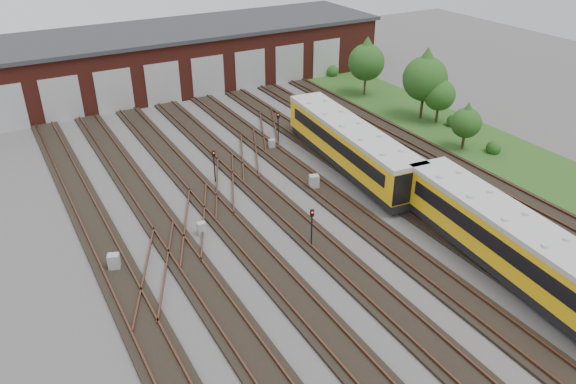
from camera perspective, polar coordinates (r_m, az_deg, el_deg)
ground at (r=34.45m, az=9.44°, el=-7.44°), size 120.00×120.00×0.00m
track_network at (r=34.66m, az=8.64°, el=-6.89°), size 30.40×70.00×0.33m
maintenance_shed at (r=66.00m, az=-12.67°, el=13.11°), size 51.00×12.50×6.35m
grass_verge at (r=52.62m, az=19.15°, el=4.57°), size 8.00×55.00×0.05m
metro_train at (r=34.81m, az=21.64°, el=-4.75°), size 4.49×48.67×3.40m
signal_mast_0 at (r=34.71m, az=2.44°, el=-3.21°), size 0.26×0.25×2.75m
signal_mast_1 at (r=42.99m, az=-7.52°, el=3.04°), size 0.25×0.23×2.61m
signal_mast_2 at (r=49.18m, az=-1.01°, el=6.90°), size 0.27×0.25×2.93m
signal_mast_3 at (r=42.71m, az=9.08°, el=3.43°), size 0.28×0.27×3.34m
relay_cabinet_0 at (r=34.90m, az=-17.25°, el=-6.85°), size 0.82×0.76×1.10m
relay_cabinet_1 at (r=37.09m, az=-8.78°, el=-3.68°), size 0.57×0.49×0.89m
relay_cabinet_2 at (r=42.08m, az=2.66°, el=0.99°), size 0.82×0.74×1.15m
relay_cabinet_3 at (r=48.78m, az=-1.66°, el=4.86°), size 0.62×0.55×0.88m
relay_cabinet_4 at (r=46.36m, az=6.05°, el=3.41°), size 0.60×0.52×0.90m
tree_0 at (r=61.69m, az=7.99°, el=13.34°), size 3.87×3.87×6.42m
tree_1 at (r=55.43m, az=15.19°, el=9.85°), size 2.97×2.97×4.93m
tree_2 at (r=55.82m, az=13.81°, el=11.62°), size 4.25×4.25×7.05m
tree_3 at (r=50.19m, az=17.70°, el=7.04°), size 2.58×2.58×4.28m
bush_0 at (r=51.08m, az=20.18°, el=4.41°), size 1.26×1.26×1.26m
bush_1 at (r=55.84m, az=16.51°, el=7.08°), size 1.35×1.35×1.35m
bush_2 at (r=69.19m, az=4.49°, el=12.31°), size 1.54×1.54×1.54m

